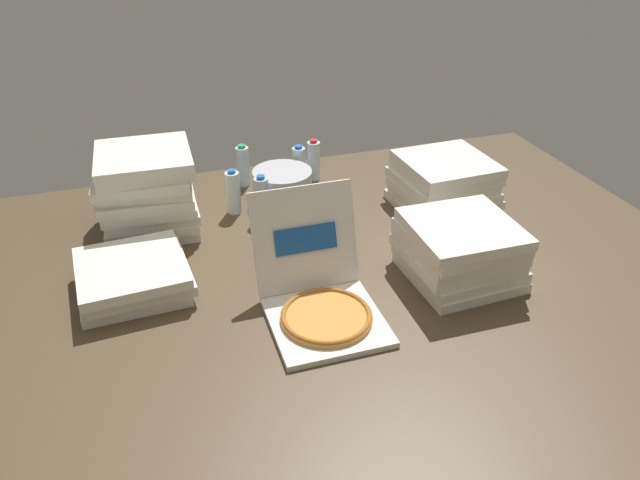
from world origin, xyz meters
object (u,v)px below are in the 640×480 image
(water_bottle_3, at_px, (233,192))
(water_bottle_4, at_px, (314,160))
(water_bottle_0, at_px, (243,166))
(pizza_stack_left_mid, at_px, (459,250))
(water_bottle_2, at_px, (299,166))
(pizza_stack_right_near, at_px, (443,184))
(pizza_stack_center_near, at_px, (133,276))
(open_pizza_box, at_px, (320,295))
(pizza_stack_left_far, at_px, (147,191))
(ice_bucket, at_px, (283,186))
(water_bottle_1, at_px, (262,198))

(water_bottle_3, xyz_separation_m, water_bottle_4, (0.48, 0.24, 0.00))
(water_bottle_0, height_order, water_bottle_3, same)
(pizza_stack_left_mid, bearing_deg, water_bottle_2, 110.35)
(pizza_stack_right_near, distance_m, pizza_stack_center_near, 1.49)
(pizza_stack_right_near, bearing_deg, water_bottle_0, 147.64)
(pizza_stack_left_mid, bearing_deg, water_bottle_3, 132.65)
(pizza_stack_right_near, distance_m, pizza_stack_left_mid, 0.60)
(open_pizza_box, bearing_deg, water_bottle_3, 99.95)
(pizza_stack_right_near, distance_m, pizza_stack_left_far, 1.38)
(water_bottle_3, bearing_deg, ice_bucket, 8.59)
(pizza_stack_left_mid, distance_m, water_bottle_0, 1.28)
(water_bottle_4, bearing_deg, pizza_stack_center_near, -142.18)
(water_bottle_0, bearing_deg, pizza_stack_center_near, -126.97)
(pizza_stack_left_mid, bearing_deg, water_bottle_4, 104.70)
(pizza_stack_left_far, relative_size, water_bottle_2, 2.07)
(water_bottle_1, distance_m, water_bottle_4, 0.50)
(open_pizza_box, distance_m, pizza_stack_center_near, 0.74)
(water_bottle_1, height_order, water_bottle_3, same)
(pizza_stack_right_near, height_order, water_bottle_1, pizza_stack_right_near)
(open_pizza_box, bearing_deg, pizza_stack_left_far, 122.78)
(pizza_stack_left_far, relative_size, water_bottle_0, 2.07)
(pizza_stack_center_near, distance_m, water_bottle_2, 1.12)
(pizza_stack_left_far, height_order, water_bottle_0, pizza_stack_left_far)
(pizza_stack_left_far, bearing_deg, water_bottle_3, 4.65)
(pizza_stack_left_mid, height_order, water_bottle_4, pizza_stack_left_mid)
(pizza_stack_center_near, bearing_deg, ice_bucket, 36.37)
(open_pizza_box, distance_m, pizza_stack_right_near, 1.02)
(open_pizza_box, height_order, water_bottle_4, open_pizza_box)
(pizza_stack_center_near, height_order, pizza_stack_left_mid, pizza_stack_left_mid)
(open_pizza_box, height_order, ice_bucket, open_pizza_box)
(open_pizza_box, height_order, pizza_stack_center_near, open_pizza_box)
(water_bottle_4, bearing_deg, open_pizza_box, -106.08)
(pizza_stack_left_far, bearing_deg, open_pizza_box, -57.22)
(open_pizza_box, xyz_separation_m, water_bottle_1, (-0.04, 0.77, 0.03))
(water_bottle_3, relative_size, water_bottle_4, 1.00)
(ice_bucket, bearing_deg, water_bottle_1, -134.18)
(water_bottle_0, bearing_deg, water_bottle_2, -19.20)
(open_pizza_box, relative_size, water_bottle_2, 2.43)
(open_pizza_box, height_order, water_bottle_1, open_pizza_box)
(pizza_stack_right_near, distance_m, water_bottle_2, 0.75)
(pizza_stack_left_mid, xyz_separation_m, water_bottle_3, (-0.75, 0.82, -0.02))
(water_bottle_4, bearing_deg, pizza_stack_left_mid, -75.30)
(open_pizza_box, relative_size, pizza_stack_left_far, 1.18)
(pizza_stack_left_far, relative_size, water_bottle_4, 2.07)
(open_pizza_box, xyz_separation_m, pizza_stack_right_near, (0.82, 0.61, 0.05))
(open_pizza_box, bearing_deg, water_bottle_1, 92.88)
(water_bottle_2, height_order, water_bottle_3, same)
(water_bottle_2, distance_m, water_bottle_4, 0.11)
(water_bottle_1, xyz_separation_m, water_bottle_3, (-0.11, 0.10, 0.00))
(water_bottle_0, relative_size, water_bottle_2, 1.00)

